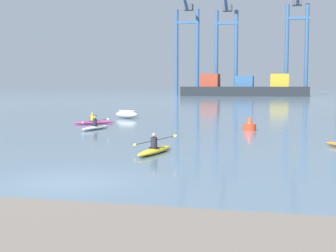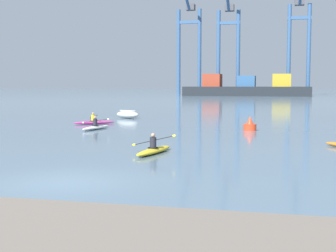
# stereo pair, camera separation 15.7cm
# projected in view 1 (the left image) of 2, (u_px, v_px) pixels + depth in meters

# --- Properties ---
(ground_plane) EXTENTS (800.00, 800.00, 0.00)m
(ground_plane) POSITION_uv_depth(u_px,v_px,m) (69.00, 182.00, 15.43)
(ground_plane) COLOR slate
(container_barge) EXTENTS (36.66, 9.83, 6.50)m
(container_barge) POSITION_uv_depth(u_px,v_px,m) (244.00, 88.00, 140.06)
(container_barge) COLOR #1E2328
(container_barge) RESTS_ON ground
(gantry_crane_west) EXTENTS (8.14, 18.53, 36.33)m
(gantry_crane_west) POSITION_uv_depth(u_px,v_px,m) (187.00, 38.00, 154.50)
(gantry_crane_west) COLOR #335684
(gantry_crane_west) RESTS_ON ground
(gantry_crane_west_mid) EXTENTS (7.29, 17.21, 36.55)m
(gantry_crane_west_mid) POSITION_uv_depth(u_px,v_px,m) (226.00, 38.00, 146.33)
(gantry_crane_west_mid) COLOR #335684
(gantry_crane_west_mid) RESTS_ON ground
(gantry_crane_east_mid) EXTENTS (6.96, 16.53, 38.56)m
(gantry_crane_east_mid) POSITION_uv_depth(u_px,v_px,m) (297.00, 34.00, 142.35)
(gantry_crane_east_mid) COLOR #335684
(gantry_crane_east_mid) RESTS_ON ground
(capsized_dinghy) EXTENTS (2.82, 2.03, 0.76)m
(capsized_dinghy) POSITION_uv_depth(u_px,v_px,m) (127.00, 115.00, 45.38)
(capsized_dinghy) COLOR beige
(capsized_dinghy) RESTS_ON ground
(channel_buoy) EXTENTS (0.90, 0.90, 1.00)m
(channel_buoy) POSITION_uv_depth(u_px,v_px,m) (250.00, 125.00, 33.05)
(channel_buoy) COLOR red
(channel_buoy) RESTS_ON ground
(kayak_yellow) EXTENTS (2.21, 3.45, 0.95)m
(kayak_yellow) POSITION_uv_depth(u_px,v_px,m) (155.00, 150.00, 21.91)
(kayak_yellow) COLOR yellow
(kayak_yellow) RESTS_ON ground
(kayak_magenta) EXTENTS (3.09, 2.51, 0.95)m
(kayak_magenta) POSITION_uv_depth(u_px,v_px,m) (94.00, 122.00, 38.51)
(kayak_magenta) COLOR #C13384
(kayak_magenta) RESTS_ON ground
(kayak_white) EXTENTS (2.24, 3.45, 0.95)m
(kayak_white) POSITION_uv_depth(u_px,v_px,m) (95.00, 127.00, 33.87)
(kayak_white) COLOR silver
(kayak_white) RESTS_ON ground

